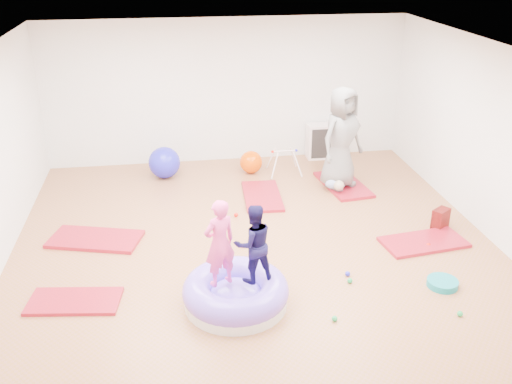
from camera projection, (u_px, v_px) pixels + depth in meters
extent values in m
cube|color=#9E6149|center=(259.00, 259.00, 8.03)|extent=(7.00, 8.00, 0.01)
cube|color=white|center=(260.00, 59.00, 6.88)|extent=(7.00, 8.00, 0.01)
cube|color=silver|center=(227.00, 91.00, 11.06)|extent=(7.00, 0.01, 2.80)
cube|color=silver|center=(354.00, 382.00, 3.85)|extent=(7.00, 0.01, 2.80)
cube|color=silver|center=(507.00, 152.00, 7.94)|extent=(0.01, 8.00, 2.80)
cube|color=#B3151D|center=(75.00, 301.00, 7.05)|extent=(1.19, 0.71, 0.05)
cube|color=#B3151D|center=(95.00, 239.00, 8.49)|extent=(1.46, 1.01, 0.06)
cube|color=#B3151D|center=(262.00, 196.00, 9.90)|extent=(0.69, 1.28, 0.05)
cube|color=#B3151D|center=(424.00, 242.00, 8.41)|extent=(1.30, 0.77, 0.05)
cube|color=#B3151D|center=(343.00, 185.00, 10.36)|extent=(0.82, 1.38, 0.05)
cylinder|color=silver|center=(236.00, 299.00, 7.01)|extent=(1.27, 1.27, 0.14)
torus|color=#7A56EC|center=(236.00, 290.00, 6.96)|extent=(1.31, 1.31, 0.35)
ellipsoid|color=#7A56EC|center=(236.00, 296.00, 6.99)|extent=(0.69, 0.69, 0.31)
imported|color=#F8439A|center=(220.00, 239.00, 6.62)|extent=(0.48, 0.41, 1.11)
imported|color=#130F3D|center=(253.00, 240.00, 6.72)|extent=(0.55, 0.46, 1.00)
imported|color=slate|center=(341.00, 138.00, 9.89)|extent=(1.05, 0.94, 1.80)
ellipsoid|color=#92A8DC|center=(336.00, 183.00, 10.08)|extent=(0.39, 0.25, 0.22)
sphere|color=tan|center=(339.00, 185.00, 9.90)|extent=(0.18, 0.18, 0.18)
sphere|color=green|center=(460.00, 314.00, 6.80)|extent=(0.07, 0.07, 0.07)
sphere|color=green|center=(335.00, 319.00, 6.71)|extent=(0.07, 0.07, 0.07)
sphere|color=red|center=(236.00, 215.00, 9.21)|extent=(0.07, 0.07, 0.07)
sphere|color=#2421D3|center=(348.00, 274.00, 7.61)|extent=(0.07, 0.07, 0.07)
sphere|color=#2421D3|center=(239.00, 283.00, 7.39)|extent=(0.07, 0.07, 0.07)
sphere|color=#FFA627|center=(286.00, 295.00, 7.16)|extent=(0.07, 0.07, 0.07)
sphere|color=green|center=(350.00, 281.00, 7.45)|extent=(0.07, 0.07, 0.07)
sphere|color=#FFA627|center=(243.00, 245.00, 8.31)|extent=(0.07, 0.07, 0.07)
sphere|color=red|center=(428.00, 245.00, 8.30)|extent=(0.07, 0.07, 0.07)
sphere|color=#2421D3|center=(164.00, 163.00, 10.63)|extent=(0.59, 0.59, 0.59)
sphere|color=#E94B00|center=(251.00, 162.00, 10.87)|extent=(0.43, 0.43, 0.43)
cylinder|color=white|center=(275.00, 166.00, 10.60)|extent=(0.18, 0.18, 0.47)
cylinder|color=white|center=(271.00, 158.00, 10.96)|extent=(0.18, 0.18, 0.47)
cylinder|color=white|center=(298.00, 164.00, 10.66)|extent=(0.18, 0.18, 0.47)
cylinder|color=white|center=(293.00, 157.00, 11.02)|extent=(0.18, 0.18, 0.47)
cylinder|color=white|center=(284.00, 151.00, 10.73)|extent=(0.45, 0.03, 0.03)
sphere|color=red|center=(273.00, 152.00, 10.70)|extent=(0.05, 0.05, 0.05)
sphere|color=#2421D3|center=(296.00, 150.00, 10.76)|extent=(0.05, 0.05, 0.05)
cube|color=white|center=(324.00, 141.00, 11.58)|extent=(0.71, 0.34, 0.71)
cube|color=#262423|center=(326.00, 143.00, 11.43)|extent=(0.61, 0.02, 0.61)
cube|color=white|center=(325.00, 142.00, 11.53)|extent=(0.02, 0.24, 0.62)
cube|color=white|center=(325.00, 142.00, 11.53)|extent=(0.62, 0.24, 0.02)
cylinder|color=#10818E|center=(442.00, 283.00, 7.38)|extent=(0.40, 0.40, 0.09)
cube|color=#9D1512|center=(441.00, 219.00, 8.81)|extent=(0.33, 0.30, 0.32)
cylinder|color=#FFA627|center=(100.00, 305.00, 6.99)|extent=(0.20, 0.20, 0.03)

